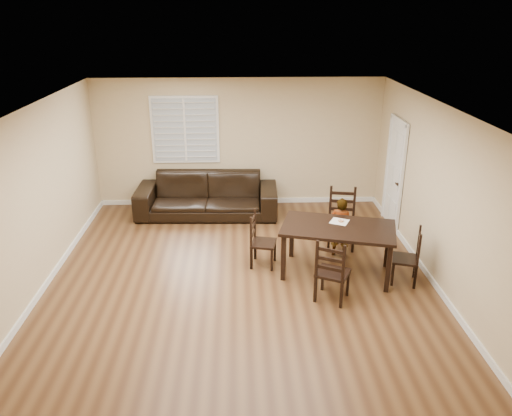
# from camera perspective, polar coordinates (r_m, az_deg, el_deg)

# --- Properties ---
(ground) EXTENTS (7.00, 7.00, 0.00)m
(ground) POSITION_cam_1_polar(r_m,az_deg,el_deg) (7.85, -1.79, -8.68)
(ground) COLOR brown
(ground) RESTS_ON ground
(room) EXTENTS (6.04, 7.04, 2.72)m
(room) POSITION_cam_1_polar(r_m,az_deg,el_deg) (7.27, -1.69, 4.41)
(room) COLOR #CCB78A
(room) RESTS_ON ground
(dining_table) EXTENTS (1.94, 1.40, 0.82)m
(dining_table) POSITION_cam_1_polar(r_m,az_deg,el_deg) (7.93, 9.37, -2.68)
(dining_table) COLOR black
(dining_table) RESTS_ON ground
(chair_near) EXTENTS (0.55, 0.53, 1.07)m
(chair_near) POSITION_cam_1_polar(r_m,az_deg,el_deg) (9.05, 9.73, -1.22)
(chair_near) COLOR black
(chair_near) RESTS_ON ground
(chair_far) EXTENTS (0.58, 0.57, 0.99)m
(chair_far) POSITION_cam_1_polar(r_m,az_deg,el_deg) (7.25, 8.51, -7.61)
(chair_far) COLOR black
(chair_far) RESTS_ON ground
(chair_left) EXTENTS (0.47, 0.49, 0.93)m
(chair_left) POSITION_cam_1_polar(r_m,az_deg,el_deg) (8.22, 0.09, -3.84)
(chair_left) COLOR black
(chair_left) RESTS_ON ground
(chair_right) EXTENTS (0.49, 0.51, 0.91)m
(chair_right) POSITION_cam_1_polar(r_m,az_deg,el_deg) (8.06, 17.49, -5.55)
(chair_right) COLOR black
(chair_right) RESTS_ON ground
(child) EXTENTS (0.45, 0.38, 1.06)m
(child) POSITION_cam_1_polar(r_m,az_deg,el_deg) (8.59, 9.61, -2.19)
(child) COLOR gray
(child) RESTS_ON ground
(napkin) EXTENTS (0.36, 0.36, 0.00)m
(napkin) POSITION_cam_1_polar(r_m,az_deg,el_deg) (8.08, 9.52, -1.54)
(napkin) COLOR beige
(napkin) RESTS_ON dining_table
(donut) EXTENTS (0.09, 0.09, 0.03)m
(donut) POSITION_cam_1_polar(r_m,az_deg,el_deg) (8.07, 9.68, -1.43)
(donut) COLOR #AF713E
(donut) RESTS_ON napkin
(sofa) EXTENTS (2.90, 1.22, 0.83)m
(sofa) POSITION_cam_1_polar(r_m,az_deg,el_deg) (10.29, -5.61, 1.46)
(sofa) COLOR black
(sofa) RESTS_ON ground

